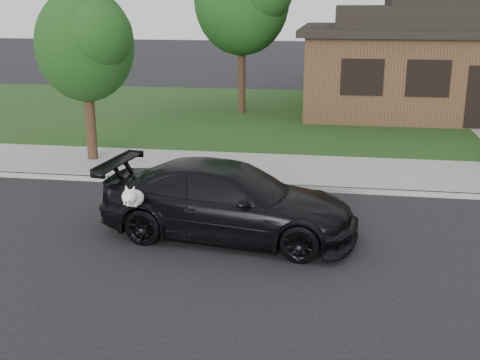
# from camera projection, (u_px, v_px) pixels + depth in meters

# --- Properties ---
(ground) EXTENTS (120.00, 120.00, 0.00)m
(ground) POSITION_uv_depth(u_px,v_px,m) (378.00, 253.00, 10.79)
(ground) COLOR black
(ground) RESTS_ON ground
(sidewalk) EXTENTS (60.00, 3.00, 0.12)m
(sidewalk) POSITION_uv_depth(u_px,v_px,m) (366.00, 174.00, 15.50)
(sidewalk) COLOR gray
(sidewalk) RESTS_ON ground
(curb) EXTENTS (60.00, 0.12, 0.12)m
(curb) POSITION_uv_depth(u_px,v_px,m) (369.00, 191.00, 14.08)
(curb) COLOR gray
(curb) RESTS_ON ground
(lawn) EXTENTS (60.00, 13.00, 0.13)m
(lawn) POSITION_uv_depth(u_px,v_px,m) (357.00, 117.00, 23.07)
(lawn) COLOR #193814
(lawn) RESTS_ON ground
(sedan) EXTENTS (5.09, 2.65, 1.42)m
(sedan) POSITION_uv_depth(u_px,v_px,m) (228.00, 201.00, 11.38)
(sedan) COLOR black
(sedan) RESTS_ON ground
(house) EXTENTS (12.60, 8.60, 4.65)m
(house) POSITION_uv_depth(u_px,v_px,m) (462.00, 59.00, 23.77)
(house) COLOR #422B1C
(house) RESTS_ON ground
(tree_2) EXTENTS (2.73, 2.60, 4.59)m
(tree_2) POSITION_uv_depth(u_px,v_px,m) (88.00, 44.00, 15.79)
(tree_2) COLOR #332114
(tree_2) RESTS_ON ground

